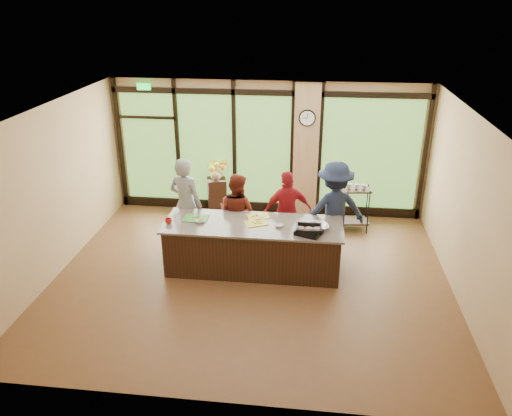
% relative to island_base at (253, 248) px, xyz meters
% --- Properties ---
extents(floor, '(7.00, 7.00, 0.00)m').
position_rel_island_base_xyz_m(floor, '(0.00, -0.30, -0.44)').
color(floor, brown).
rests_on(floor, ground).
extents(ceiling, '(7.00, 7.00, 0.00)m').
position_rel_island_base_xyz_m(ceiling, '(0.00, -0.30, 2.56)').
color(ceiling, silver).
rests_on(ceiling, back_wall).
extents(back_wall, '(7.00, 0.00, 7.00)m').
position_rel_island_base_xyz_m(back_wall, '(0.00, 2.70, 1.06)').
color(back_wall, tan).
rests_on(back_wall, floor).
extents(left_wall, '(0.00, 6.00, 6.00)m').
position_rel_island_base_xyz_m(left_wall, '(-3.50, -0.30, 1.06)').
color(left_wall, tan).
rests_on(left_wall, floor).
extents(right_wall, '(0.00, 6.00, 6.00)m').
position_rel_island_base_xyz_m(right_wall, '(3.50, -0.30, 1.06)').
color(right_wall, tan).
rests_on(right_wall, floor).
extents(window_wall, '(6.90, 0.12, 3.00)m').
position_rel_island_base_xyz_m(window_wall, '(0.16, 2.65, 0.95)').
color(window_wall, tan).
rests_on(window_wall, floor).
extents(island_base, '(3.10, 1.00, 0.88)m').
position_rel_island_base_xyz_m(island_base, '(0.00, 0.00, 0.00)').
color(island_base, black).
rests_on(island_base, floor).
extents(countertop, '(3.20, 1.10, 0.04)m').
position_rel_island_base_xyz_m(countertop, '(0.00, 0.00, 0.46)').
color(countertop, slate).
rests_on(countertop, island_base).
extents(wall_clock, '(0.36, 0.04, 0.36)m').
position_rel_island_base_xyz_m(wall_clock, '(0.85, 2.57, 1.81)').
color(wall_clock, black).
rests_on(wall_clock, window_wall).
extents(cook_left, '(0.80, 0.65, 1.89)m').
position_rel_island_base_xyz_m(cook_left, '(-1.39, 0.68, 0.50)').
color(cook_left, gray).
rests_on(cook_left, floor).
extents(cook_midleft, '(0.95, 0.87, 1.59)m').
position_rel_island_base_xyz_m(cook_midleft, '(-0.41, 0.72, 0.35)').
color(cook_midleft, maroon).
rests_on(cook_midleft, floor).
extents(cook_midright, '(1.03, 0.68, 1.63)m').
position_rel_island_base_xyz_m(cook_midright, '(0.56, 0.85, 0.38)').
color(cook_midright, '#A31921').
rests_on(cook_midright, floor).
extents(cook_right, '(1.36, 1.01, 1.89)m').
position_rel_island_base_xyz_m(cook_right, '(1.45, 0.75, 0.50)').
color(cook_right, '#1C243D').
rests_on(cook_right, floor).
extents(roasting_pan, '(0.52, 0.47, 0.08)m').
position_rel_island_base_xyz_m(roasting_pan, '(0.99, -0.29, 0.52)').
color(roasting_pan, black).
rests_on(roasting_pan, countertop).
extents(mixing_bowl, '(0.42, 0.42, 0.09)m').
position_rel_island_base_xyz_m(mixing_bowl, '(1.16, -0.08, 0.52)').
color(mixing_bowl, silver).
rests_on(mixing_bowl, countertop).
extents(cutting_board_left, '(0.44, 0.33, 0.01)m').
position_rel_island_base_xyz_m(cutting_board_left, '(-1.06, 0.09, 0.49)').
color(cutting_board_left, green).
rests_on(cutting_board_left, countertop).
extents(cutting_board_center, '(0.47, 0.41, 0.01)m').
position_rel_island_base_xyz_m(cutting_board_center, '(0.06, 0.32, 0.49)').
color(cutting_board_center, gold).
rests_on(cutting_board_center, countertop).
extents(cutting_board_right, '(0.47, 0.42, 0.01)m').
position_rel_island_base_xyz_m(cutting_board_right, '(0.05, 0.03, 0.49)').
color(cutting_board_right, gold).
rests_on(cutting_board_right, countertop).
extents(prep_bowl_near, '(0.19, 0.19, 0.05)m').
position_rel_island_base_xyz_m(prep_bowl_near, '(-0.96, -0.05, 0.51)').
color(prep_bowl_near, white).
rests_on(prep_bowl_near, countertop).
extents(prep_bowl_mid, '(0.19, 0.19, 0.05)m').
position_rel_island_base_xyz_m(prep_bowl_mid, '(0.47, -0.06, 0.50)').
color(prep_bowl_mid, white).
rests_on(prep_bowl_mid, countertop).
extents(prep_bowl_far, '(0.16, 0.16, 0.03)m').
position_rel_island_base_xyz_m(prep_bowl_far, '(0.10, 0.21, 0.50)').
color(prep_bowl_far, white).
rests_on(prep_bowl_far, countertop).
extents(red_ramekin, '(0.16, 0.16, 0.10)m').
position_rel_island_base_xyz_m(red_ramekin, '(-1.50, -0.15, 0.53)').
color(red_ramekin, '#AD1711').
rests_on(red_ramekin, countertop).
extents(flower_stand, '(0.51, 0.51, 0.83)m').
position_rel_island_base_xyz_m(flower_stand, '(-1.14, 2.45, -0.03)').
color(flower_stand, black).
rests_on(flower_stand, floor).
extents(flower_vase, '(0.33, 0.33, 0.28)m').
position_rel_island_base_xyz_m(flower_vase, '(-1.14, 2.45, 0.52)').
color(flower_vase, '#997D53').
rests_on(flower_vase, flower_stand).
extents(bar_cart, '(0.81, 0.52, 1.04)m').
position_rel_island_base_xyz_m(bar_cart, '(1.86, 1.92, 0.18)').
color(bar_cart, black).
rests_on(bar_cart, floor).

